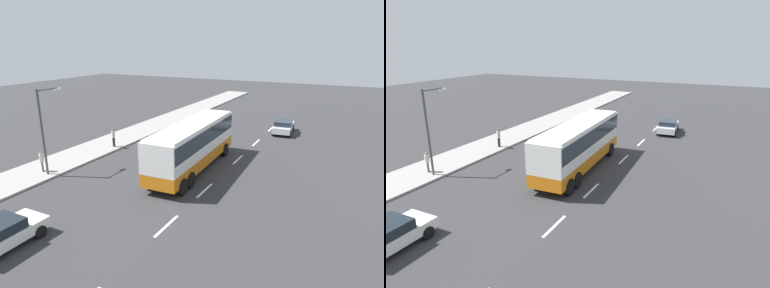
% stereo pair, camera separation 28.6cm
% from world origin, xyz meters
% --- Properties ---
extents(ground_plane, '(120.00, 120.00, 0.00)m').
position_xyz_m(ground_plane, '(0.00, 0.00, 0.00)').
color(ground_plane, '#333335').
extents(sidewalk_curb, '(80.00, 4.00, 0.15)m').
position_xyz_m(sidewalk_curb, '(0.00, 9.91, 0.07)').
color(sidewalk_curb, gray).
rests_on(sidewalk_curb, ground_plane).
extents(lane_centreline, '(31.69, 0.16, 0.01)m').
position_xyz_m(lane_centreline, '(0.01, -2.58, 0.00)').
color(lane_centreline, white).
rests_on(lane_centreline, ground_plane).
extents(coach_bus, '(11.23, 3.01, 3.61)m').
position_xyz_m(coach_bus, '(-0.31, -0.22, 2.23)').
color(coach_bus, orange).
rests_on(coach_bus, ground_plane).
extents(car_silver_hatch, '(4.41, 2.21, 1.40)m').
position_xyz_m(car_silver_hatch, '(13.46, -4.15, 0.75)').
color(car_silver_hatch, silver).
rests_on(car_silver_hatch, ground_plane).
extents(pedestrian_near_curb, '(0.32, 0.32, 1.51)m').
position_xyz_m(pedestrian_near_curb, '(-5.98, 9.43, 1.01)').
color(pedestrian_near_curb, brown).
rests_on(pedestrian_near_curb, sidewalk_curb).
extents(pedestrian_at_crossing, '(0.32, 0.32, 1.72)m').
position_xyz_m(pedestrian_at_crossing, '(1.21, 8.64, 1.14)').
color(pedestrian_at_crossing, black).
rests_on(pedestrian_at_crossing, sidewalk_curb).
extents(street_lamp, '(2.07, 0.24, 6.17)m').
position_xyz_m(street_lamp, '(-5.95, 8.68, 3.78)').
color(street_lamp, '#47474C').
rests_on(street_lamp, sidewalk_curb).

